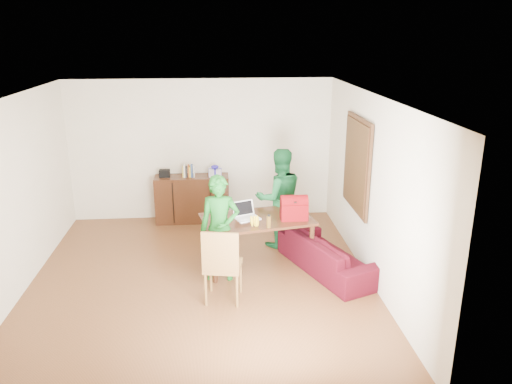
{
  "coord_description": "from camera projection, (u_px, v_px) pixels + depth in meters",
  "views": [
    {
      "loc": [
        0.24,
        -6.66,
        3.54
      ],
      "look_at": [
        0.88,
        0.69,
        1.14
      ],
      "focal_mm": 35.0,
      "sensor_mm": 36.0,
      "label": 1
    }
  ],
  "objects": [
    {
      "name": "bananas",
      "position": [
        255.0,
        224.0,
        7.35
      ],
      "size": [
        0.19,
        0.15,
        0.06
      ],
      "primitive_type": null,
      "rotation": [
        0.0,
        0.0,
        0.29
      ],
      "color": "yellow",
      "rests_on": "table"
    },
    {
      "name": "table",
      "position": [
        257.0,
        224.0,
        7.71
      ],
      "size": [
        1.82,
        1.25,
        0.78
      ],
      "rotation": [
        0.0,
        0.0,
        0.19
      ],
      "color": "black",
      "rests_on": "ground"
    },
    {
      "name": "red_bag",
      "position": [
        294.0,
        210.0,
        7.6
      ],
      "size": [
        0.41,
        0.24,
        0.3
      ],
      "primitive_type": "cube",
      "rotation": [
        0.0,
        0.0,
        -0.0
      ],
      "color": "maroon",
      "rests_on": "table"
    },
    {
      "name": "room",
      "position": [
        199.0,
        195.0,
        7.11
      ],
      "size": [
        5.2,
        5.7,
        2.9
      ],
      "color": "#4E2F13",
      "rests_on": "ground"
    },
    {
      "name": "chair",
      "position": [
        223.0,
        279.0,
        6.79
      ],
      "size": [
        0.56,
        0.55,
        1.08
      ],
      "rotation": [
        0.0,
        0.0,
        -0.17
      ],
      "color": "brown",
      "rests_on": "ground"
    },
    {
      "name": "sofa",
      "position": [
        328.0,
        254.0,
        7.66
      ],
      "size": [
        1.38,
        2.01,
        0.55
      ],
      "primitive_type": "imported",
      "rotation": [
        0.0,
        0.0,
        1.95
      ],
      "color": "#3F080A",
      "rests_on": "ground"
    },
    {
      "name": "bottle",
      "position": [
        269.0,
        221.0,
        7.29
      ],
      "size": [
        0.08,
        0.08,
        0.2
      ],
      "primitive_type": "cylinder",
      "rotation": [
        0.0,
        0.0,
        0.17
      ],
      "color": "#583D14",
      "rests_on": "table"
    },
    {
      "name": "person_far",
      "position": [
        279.0,
        198.0,
        8.39
      ],
      "size": [
        0.93,
        0.78,
        1.7
      ],
      "primitive_type": "imported",
      "rotation": [
        0.0,
        0.0,
        3.32
      ],
      "color": "#125527",
      "rests_on": "ground"
    },
    {
      "name": "laptop",
      "position": [
        248.0,
        216.0,
        7.63
      ],
      "size": [
        0.42,
        0.36,
        0.25
      ],
      "rotation": [
        0.0,
        0.0,
        0.39
      ],
      "color": "white",
      "rests_on": "table"
    },
    {
      "name": "person_near",
      "position": [
        220.0,
        229.0,
        7.25
      ],
      "size": [
        0.59,
        0.4,
        1.59
      ],
      "primitive_type": "imported",
      "rotation": [
        0.0,
        0.0,
        -0.04
      ],
      "color": "#16631C",
      "rests_on": "ground"
    }
  ]
}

